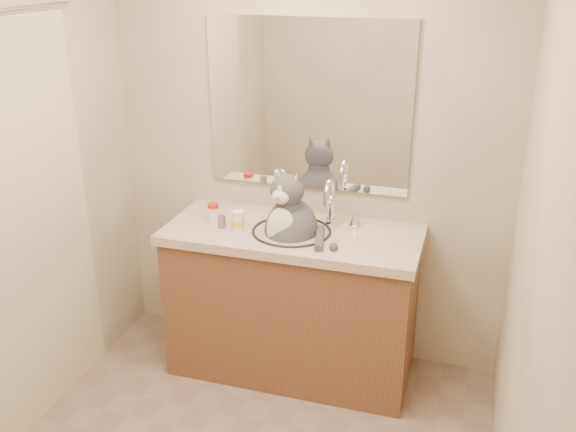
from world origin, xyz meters
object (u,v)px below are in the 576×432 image
object	(u,v)px
pill_bottle_redcap	(213,212)
grey_canister	(222,221)
pill_bottle_orange	(238,221)
cat	(290,228)

from	to	relation	value
pill_bottle_redcap	grey_canister	world-z (taller)	pill_bottle_redcap
pill_bottle_orange	grey_canister	size ratio (longest dim) A/B	1.62
pill_bottle_orange	grey_canister	bearing A→B (deg)	170.47
pill_bottle_orange	grey_canister	distance (m)	0.10
pill_bottle_orange	grey_canister	xyz separation A→B (m)	(-0.10, 0.02, -0.02)
cat	grey_canister	world-z (taller)	cat
grey_canister	pill_bottle_redcap	bearing A→B (deg)	139.13
pill_bottle_redcap	grey_canister	size ratio (longest dim) A/B	1.52
cat	pill_bottle_orange	xyz separation A→B (m)	(-0.27, -0.06, 0.03)
pill_bottle_redcap	grey_canister	xyz separation A→B (m)	(0.08, -0.07, -0.02)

